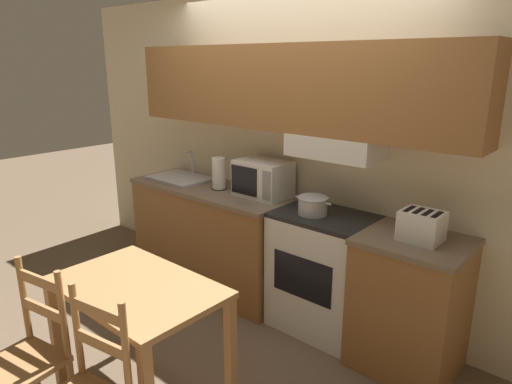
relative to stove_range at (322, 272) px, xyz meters
name	(u,v)px	position (x,y,z in m)	size (l,w,h in m)	color
ground_plane	(291,294)	(-0.47, 0.26, -0.46)	(16.00, 16.00, 0.00)	brown
wall_back	(292,124)	(-0.46, 0.20, 1.06)	(5.37, 0.38, 2.55)	beige
lower_counter_main	(213,236)	(-1.16, -0.02, 0.00)	(1.61, 0.59, 0.92)	#936033
lower_counter_right_stub	(409,304)	(0.69, -0.02, 0.00)	(0.67, 0.59, 0.92)	#936033
stove_range	(322,272)	(0.00, 0.00, 0.00)	(0.71, 0.53, 0.92)	white
cooking_pot	(313,205)	(-0.07, -0.05, 0.53)	(0.30, 0.23, 0.13)	#B7BABF
microwave	(263,178)	(-0.65, 0.07, 0.61)	(0.44, 0.31, 0.30)	white
toaster	(422,226)	(0.72, -0.03, 0.55)	(0.26, 0.22, 0.19)	white
sink_basin	(180,178)	(-1.59, -0.02, 0.48)	(0.57, 0.41, 0.25)	#B7BABF
paper_towel_roll	(219,174)	(-1.07, -0.02, 0.60)	(0.13, 0.13, 0.28)	black
dining_table	(137,303)	(-0.40, -1.35, 0.17)	(1.02, 0.66, 0.75)	#B27F4C
chair_left_of_table	(27,359)	(-0.64, -1.91, -0.01)	(0.44, 0.44, 0.96)	#B27F4C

